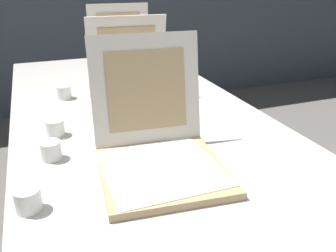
% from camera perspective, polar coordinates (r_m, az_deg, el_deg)
% --- Properties ---
extents(table, '(0.95, 2.37, 0.76)m').
position_cam_1_polar(table, '(1.36, -3.47, -1.36)').
color(table, beige).
rests_on(table, ground).
extents(pizza_box_front, '(0.38, 0.44, 0.36)m').
position_cam_1_polar(pizza_box_front, '(1.02, -1.46, -4.06)').
color(pizza_box_front, tan).
rests_on(pizza_box_front, table).
extents(pizza_box_middle, '(0.36, 0.37, 0.36)m').
position_cam_1_polar(pizza_box_middle, '(1.52, -5.51, 5.28)').
color(pizza_box_middle, tan).
rests_on(pizza_box_middle, table).
extents(pizza_box_back, '(0.36, 0.36, 0.36)m').
position_cam_1_polar(pizza_box_back, '(2.01, -6.99, 9.76)').
color(pizza_box_back, tan).
rests_on(pizza_box_back, table).
extents(cup_white_near_center, '(0.06, 0.06, 0.06)m').
position_cam_1_polar(cup_white_near_center, '(1.13, -18.17, -3.73)').
color(cup_white_near_center, white).
rests_on(cup_white_near_center, table).
extents(cup_white_far, '(0.06, 0.06, 0.06)m').
position_cam_1_polar(cup_white_far, '(1.66, -16.25, 5.19)').
color(cup_white_far, white).
rests_on(cup_white_far, table).
extents(cup_white_mid, '(0.06, 0.06, 0.06)m').
position_cam_1_polar(cup_white_mid, '(1.29, -17.54, -0.29)').
color(cup_white_mid, white).
rests_on(cup_white_mid, table).
extents(cup_white_near_left, '(0.06, 0.06, 0.06)m').
position_cam_1_polar(cup_white_near_left, '(0.92, -21.42, -10.93)').
color(cup_white_near_left, white).
rests_on(cup_white_near_left, table).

